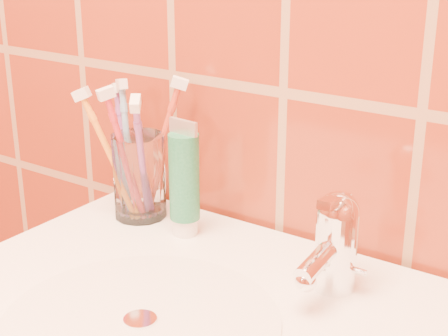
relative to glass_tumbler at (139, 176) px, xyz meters
The scene contains 9 objects.
glass_tumbler is the anchor object (origin of this frame).
toothpaste_tube 0.09m from the glass_tumbler, ahead, with size 0.05×0.04×0.16m.
faucet 0.32m from the glass_tumbler, ahead, with size 0.05×0.11×0.12m.
toothbrush_0 0.04m from the glass_tumbler, 93.90° to the right, with size 0.05×0.06×0.20m, color #BD2837, non-canonical shape.
toothbrush_1 0.05m from the glass_tumbler, 53.19° to the left, with size 0.07×0.06×0.21m, color #C34229, non-canonical shape.
toothbrush_2 0.05m from the glass_tumbler, 40.86° to the right, with size 0.07×0.09×0.20m, color #884594, non-canonical shape.
toothbrush_3 0.05m from the glass_tumbler, 141.96° to the right, with size 0.09×0.05×0.19m, color orange, non-canonical shape.
toothbrush_4 0.04m from the glass_tumbler, behind, with size 0.05×0.04×0.20m, color #7DADDE, non-canonical shape.
toothbrush_5 0.04m from the glass_tumbler, 167.47° to the left, with size 0.08×0.06×0.19m, color #834798, non-canonical shape.
Camera 1 is at (0.43, 0.45, 1.25)m, focal length 55.00 mm.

